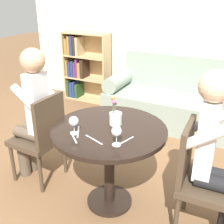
# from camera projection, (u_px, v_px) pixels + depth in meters

# --- Properties ---
(ground_plane) EXTENTS (16.00, 16.00, 0.00)m
(ground_plane) POSITION_uv_depth(u_px,v_px,m) (110.00, 201.00, 2.54)
(ground_plane) COLOR brown
(back_wall) EXTENTS (5.20, 0.05, 2.70)m
(back_wall) POSITION_uv_depth(u_px,v_px,m) (185.00, 21.00, 3.88)
(back_wall) COLOR beige
(back_wall) RESTS_ON ground_plane
(round_table) EXTENTS (0.93, 0.93, 0.75)m
(round_table) POSITION_uv_depth(u_px,v_px,m) (109.00, 144.00, 2.30)
(round_table) COLOR black
(round_table) RESTS_ON ground_plane
(couch) EXTENTS (1.76, 0.80, 0.92)m
(couch) POSITION_uv_depth(u_px,v_px,m) (170.00, 101.00, 3.95)
(couch) COLOR gray
(couch) RESTS_ON ground_plane
(bookshelf_left) EXTENTS (0.78, 0.28, 1.13)m
(bookshelf_left) POSITION_uv_depth(u_px,v_px,m) (83.00, 66.00, 4.72)
(bookshelf_left) COLOR tan
(bookshelf_left) RESTS_ON ground_plane
(chair_left) EXTENTS (0.44, 0.44, 0.90)m
(chair_left) POSITION_uv_depth(u_px,v_px,m) (42.00, 135.00, 2.65)
(chair_left) COLOR #473828
(chair_left) RESTS_ON ground_plane
(chair_right) EXTENTS (0.43, 0.43, 0.90)m
(chair_right) POSITION_uv_depth(u_px,v_px,m) (199.00, 176.00, 2.07)
(chair_right) COLOR #473828
(chair_right) RESTS_ON ground_plane
(person_left) EXTENTS (0.43, 0.35, 1.31)m
(person_left) POSITION_uv_depth(u_px,v_px,m) (33.00, 113.00, 2.61)
(person_left) COLOR brown
(person_left) RESTS_ON ground_plane
(person_right) EXTENTS (0.43, 0.35, 1.30)m
(person_right) POSITION_uv_depth(u_px,v_px,m) (216.00, 154.00, 1.96)
(person_right) COLOR black
(person_right) RESTS_ON ground_plane
(wine_glass_left) EXTENTS (0.07, 0.07, 0.14)m
(wine_glass_left) POSITION_uv_depth(u_px,v_px,m) (74.00, 122.00, 2.11)
(wine_glass_left) COLOR white
(wine_glass_left) RESTS_ON round_table
(wine_glass_right) EXTENTS (0.07, 0.07, 0.15)m
(wine_glass_right) POSITION_uv_depth(u_px,v_px,m) (117.00, 132.00, 1.95)
(wine_glass_right) COLOR white
(wine_glass_right) RESTS_ON round_table
(flower_vase) EXTENTS (0.10, 0.10, 0.25)m
(flower_vase) POSITION_uv_depth(u_px,v_px,m) (115.00, 116.00, 2.27)
(flower_vase) COLOR silver
(flower_vase) RESTS_ON round_table
(knife_left_setting) EXTENTS (0.07, 0.18, 0.00)m
(knife_left_setting) POSITION_uv_depth(u_px,v_px,m) (125.00, 141.00, 2.04)
(knife_left_setting) COLOR silver
(knife_left_setting) RESTS_ON round_table
(fork_left_setting) EXTENTS (0.15, 0.14, 0.00)m
(fork_left_setting) POSITION_uv_depth(u_px,v_px,m) (74.00, 137.00, 2.09)
(fork_left_setting) COLOR silver
(fork_left_setting) RESTS_ON round_table
(knife_right_setting) EXTENTS (0.10, 0.17, 0.00)m
(knife_right_setting) POSITION_uv_depth(u_px,v_px,m) (78.00, 132.00, 2.17)
(knife_right_setting) COLOR silver
(knife_right_setting) RESTS_ON round_table
(fork_right_setting) EXTENTS (0.18, 0.08, 0.00)m
(fork_right_setting) POSITION_uv_depth(u_px,v_px,m) (94.00, 140.00, 2.06)
(fork_right_setting) COLOR silver
(fork_right_setting) RESTS_ON round_table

